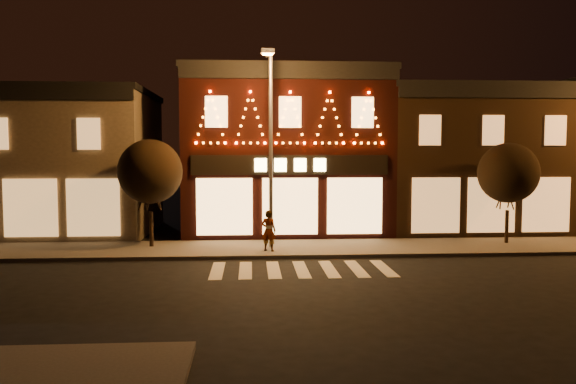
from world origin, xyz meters
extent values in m
plane|color=black|center=(0.00, 0.00, 0.00)|extent=(120.00, 120.00, 0.00)
cube|color=#47423D|center=(2.00, 8.00, 0.07)|extent=(44.00, 4.00, 0.15)
cube|color=#675C49|center=(-13.00, 14.00, 3.50)|extent=(12.00, 8.00, 7.00)
cube|color=black|center=(-13.00, 14.00, 7.15)|extent=(12.20, 8.20, 0.30)
cube|color=black|center=(0.00, 14.00, 4.00)|extent=(10.00, 8.00, 8.00)
cube|color=black|center=(0.00, 14.00, 8.15)|extent=(10.20, 8.20, 0.30)
cube|color=black|center=(0.00, 9.95, 7.75)|extent=(10.00, 0.25, 0.50)
cube|color=black|center=(0.00, 9.90, 3.60)|extent=(9.00, 0.15, 0.90)
cube|color=#FFD87F|center=(0.00, 9.80, 3.60)|extent=(3.40, 0.08, 0.60)
cube|color=#322011|center=(9.50, 14.00, 3.60)|extent=(9.00, 8.00, 7.20)
cube|color=black|center=(9.50, 14.00, 7.35)|extent=(9.20, 8.20, 0.30)
cube|color=black|center=(9.50, 9.95, 6.95)|extent=(9.00, 0.25, 0.50)
cylinder|color=#59595E|center=(-0.95, 8.03, 4.21)|extent=(0.16, 0.16, 8.12)
cylinder|color=#59595E|center=(-1.03, 7.22, 8.17)|extent=(0.27, 1.63, 0.10)
cube|color=#59595E|center=(-1.12, 6.41, 8.12)|extent=(0.53, 0.34, 0.18)
cube|color=orange|center=(-1.12, 6.41, 8.01)|extent=(0.40, 0.24, 0.05)
cylinder|color=black|center=(-6.07, 8.51, 0.90)|extent=(0.17, 0.17, 1.50)
sphere|color=black|center=(-6.07, 8.51, 3.36)|extent=(2.74, 2.74, 2.74)
cylinder|color=black|center=(9.59, 8.45, 0.88)|extent=(0.16, 0.16, 1.46)
sphere|color=black|center=(9.59, 8.45, 3.27)|extent=(2.66, 2.66, 2.66)
imported|color=gray|center=(-1.08, 7.03, 0.99)|extent=(0.71, 0.59, 1.68)
camera|label=1|loc=(-1.80, -16.20, 4.27)|focal=35.75mm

